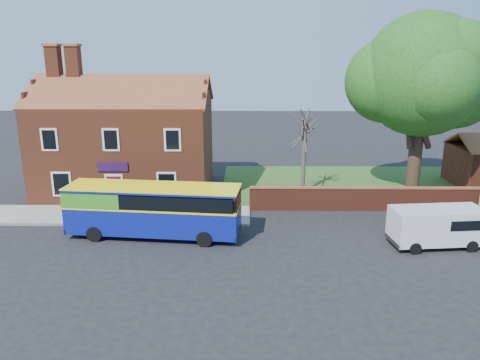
{
  "coord_description": "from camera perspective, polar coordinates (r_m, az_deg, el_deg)",
  "views": [
    {
      "loc": [
        1.68,
        -22.27,
        10.15
      ],
      "look_at": [
        1.39,
        5.0,
        2.6
      ],
      "focal_mm": 35.0,
      "sensor_mm": 36.0,
      "label": 1
    }
  ],
  "objects": [
    {
      "name": "bare_tree",
      "position": [
        34.17,
        7.79,
        3.32
      ],
      "size": [
        2.22,
        2.65,
        5.93
      ],
      "color": "#4C4238",
      "rests_on": "ground"
    },
    {
      "name": "boundary_wall",
      "position": [
        32.74,
        20.81,
        -2.14
      ],
      "size": [
        22.0,
        0.38,
        1.6
      ],
      "color": "maroon",
      "rests_on": "ground"
    },
    {
      "name": "van_near",
      "position": [
        27.11,
        22.89,
        -5.12
      ],
      "size": [
        4.99,
        2.4,
        2.12
      ],
      "rotation": [
        0.0,
        0.0,
        0.1
      ],
      "color": "silver",
      "rests_on": "ground"
    },
    {
      "name": "large_tree",
      "position": [
        34.57,
        21.42,
        11.42
      ],
      "size": [
        10.44,
        8.26,
        12.73
      ],
      "color": "black",
      "rests_on": "ground"
    },
    {
      "name": "shop_building",
      "position": [
        35.51,
        -13.63,
        4.1
      ],
      "size": [
        12.3,
        8.13,
        10.5
      ],
      "color": "brown",
      "rests_on": "ground"
    },
    {
      "name": "pavement",
      "position": [
        31.02,
        -15.73,
        -4.12
      ],
      "size": [
        18.0,
        3.5,
        0.12
      ],
      "primitive_type": "cube",
      "color": "gray",
      "rests_on": "ground"
    },
    {
      "name": "bus",
      "position": [
        26.69,
        -11.12,
        -3.35
      ],
      "size": [
        9.85,
        3.45,
        2.94
      ],
      "rotation": [
        0.0,
        0.0,
        -0.11
      ],
      "color": "#0C198E",
      "rests_on": "ground"
    },
    {
      "name": "ground",
      "position": [
        24.53,
        -3.42,
        -9.0
      ],
      "size": [
        120.0,
        120.0,
        0.0
      ],
      "primitive_type": "plane",
      "color": "black",
      "rests_on": "ground"
    },
    {
      "name": "kerb",
      "position": [
        29.44,
        -16.66,
        -5.23
      ],
      "size": [
        18.0,
        0.15,
        0.14
      ],
      "primitive_type": "cube",
      "color": "slate",
      "rests_on": "ground"
    },
    {
      "name": "grass_strip",
      "position": [
        38.4,
        17.72,
        -0.58
      ],
      "size": [
        26.0,
        12.0,
        0.04
      ],
      "primitive_type": "cube",
      "color": "#426B28",
      "rests_on": "ground"
    }
  ]
}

